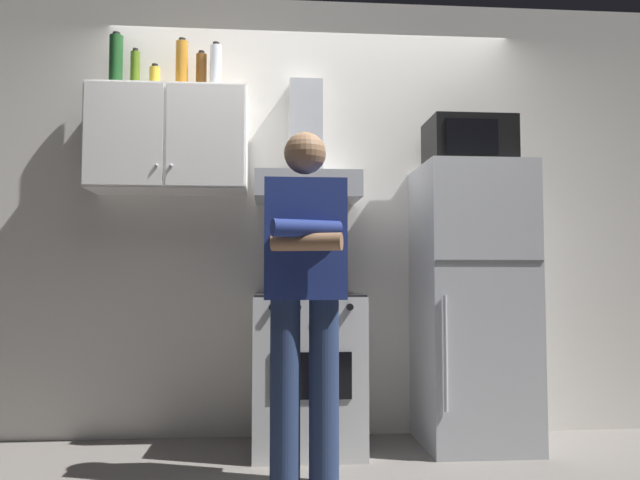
{
  "coord_description": "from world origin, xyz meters",
  "views": [
    {
      "loc": [
        -0.26,
        -3.24,
        0.95
      ],
      "look_at": [
        0.0,
        0.0,
        1.15
      ],
      "focal_mm": 34.69,
      "sensor_mm": 36.0,
      "label": 1
    }
  ],
  "objects_px": {
    "person_standing": "(305,288)",
    "range_hood": "(306,169)",
    "bottle_spice_jar": "(155,78)",
    "bottle_beer_brown": "(201,73)",
    "bottle_liquor_amber": "(182,67)",
    "bottle_olive_oil": "(135,71)",
    "bottle_wine_green": "(116,62)",
    "bottle_vodka_clear": "(216,68)",
    "upper_cabinet": "(170,141)",
    "refrigerator": "(472,304)",
    "microwave": "(469,144)",
    "stove_oven": "(307,371)"
  },
  "relations": [
    {
      "from": "refrigerator",
      "to": "range_hood",
      "type": "bearing_deg",
      "value": 172.45
    },
    {
      "from": "bottle_liquor_amber",
      "to": "range_hood",
      "type": "bearing_deg",
      "value": -3.3
    },
    {
      "from": "range_hood",
      "to": "refrigerator",
      "type": "relative_size",
      "value": 0.47
    },
    {
      "from": "stove_oven",
      "to": "range_hood",
      "type": "relative_size",
      "value": 1.17
    },
    {
      "from": "bottle_liquor_amber",
      "to": "bottle_beer_brown",
      "type": "distance_m",
      "value": 0.12
    },
    {
      "from": "bottle_olive_oil",
      "to": "bottle_wine_green",
      "type": "height_order",
      "value": "bottle_wine_green"
    },
    {
      "from": "bottle_liquor_amber",
      "to": "bottle_beer_brown",
      "type": "height_order",
      "value": "bottle_liquor_amber"
    },
    {
      "from": "upper_cabinet",
      "to": "bottle_vodka_clear",
      "type": "bearing_deg",
      "value": 0.09
    },
    {
      "from": "stove_oven",
      "to": "bottle_wine_green",
      "type": "distance_m",
      "value": 2.11
    },
    {
      "from": "microwave",
      "to": "bottle_liquor_amber",
      "type": "relative_size",
      "value": 1.46
    },
    {
      "from": "upper_cabinet",
      "to": "refrigerator",
      "type": "xyz_separation_m",
      "value": [
        1.75,
        -0.12,
        -0.95
      ]
    },
    {
      "from": "person_standing",
      "to": "refrigerator",
      "type": "bearing_deg",
      "value": 31.23
    },
    {
      "from": "bottle_wine_green",
      "to": "bottle_vodka_clear",
      "type": "bearing_deg",
      "value": -2.42
    },
    {
      "from": "stove_oven",
      "to": "bottle_liquor_amber",
      "type": "bearing_deg",
      "value": 167.14
    },
    {
      "from": "bottle_spice_jar",
      "to": "bottle_wine_green",
      "type": "relative_size",
      "value": 0.46
    },
    {
      "from": "bottle_liquor_amber",
      "to": "bottle_wine_green",
      "type": "distance_m",
      "value": 0.38
    },
    {
      "from": "range_hood",
      "to": "bottle_beer_brown",
      "type": "relative_size",
      "value": 3.0
    },
    {
      "from": "bottle_olive_oil",
      "to": "bottle_liquor_amber",
      "type": "bearing_deg",
      "value": 0.85
    },
    {
      "from": "range_hood",
      "to": "refrigerator",
      "type": "distance_m",
      "value": 1.25
    },
    {
      "from": "bottle_olive_oil",
      "to": "bottle_spice_jar",
      "type": "bearing_deg",
      "value": -10.65
    },
    {
      "from": "range_hood",
      "to": "refrigerator",
      "type": "height_order",
      "value": "range_hood"
    },
    {
      "from": "upper_cabinet",
      "to": "refrigerator",
      "type": "height_order",
      "value": "upper_cabinet"
    },
    {
      "from": "person_standing",
      "to": "bottle_vodka_clear",
      "type": "relative_size",
      "value": 5.59
    },
    {
      "from": "upper_cabinet",
      "to": "person_standing",
      "type": "bearing_deg",
      "value": -44.26
    },
    {
      "from": "bottle_vodka_clear",
      "to": "bottle_beer_brown",
      "type": "bearing_deg",
      "value": 160.19
    },
    {
      "from": "bottle_spice_jar",
      "to": "upper_cabinet",
      "type": "bearing_deg",
      "value": -10.65
    },
    {
      "from": "bottle_vodka_clear",
      "to": "bottle_spice_jar",
      "type": "bearing_deg",
      "value": 177.22
    },
    {
      "from": "range_hood",
      "to": "upper_cabinet",
      "type": "bearing_deg",
      "value": -179.91
    },
    {
      "from": "upper_cabinet",
      "to": "microwave",
      "type": "height_order",
      "value": "upper_cabinet"
    },
    {
      "from": "microwave",
      "to": "person_standing",
      "type": "distance_m",
      "value": 1.45
    },
    {
      "from": "bottle_wine_green",
      "to": "range_hood",
      "type": "bearing_deg",
      "value": -1.21
    },
    {
      "from": "person_standing",
      "to": "range_hood",
      "type": "bearing_deg",
      "value": 86.09
    },
    {
      "from": "stove_oven",
      "to": "microwave",
      "type": "bearing_deg",
      "value": 1.15
    },
    {
      "from": "stove_oven",
      "to": "bottle_olive_oil",
      "type": "height_order",
      "value": "bottle_olive_oil"
    },
    {
      "from": "microwave",
      "to": "bottle_beer_brown",
      "type": "bearing_deg",
      "value": 174.98
    },
    {
      "from": "bottle_liquor_amber",
      "to": "upper_cabinet",
      "type": "bearing_deg",
      "value": -142.86
    },
    {
      "from": "refrigerator",
      "to": "bottle_olive_oil",
      "type": "xyz_separation_m",
      "value": [
        -1.96,
        0.16,
        1.37
      ]
    },
    {
      "from": "range_hood",
      "to": "bottle_spice_jar",
      "type": "height_order",
      "value": "bottle_spice_jar"
    },
    {
      "from": "bottle_spice_jar",
      "to": "bottle_beer_brown",
      "type": "xyz_separation_m",
      "value": [
        0.27,
        0.01,
        0.05
      ]
    },
    {
      "from": "bottle_spice_jar",
      "to": "bottle_olive_oil",
      "type": "bearing_deg",
      "value": 169.35
    },
    {
      "from": "bottle_wine_green",
      "to": "bottle_beer_brown",
      "type": "height_order",
      "value": "bottle_wine_green"
    },
    {
      "from": "bottle_vodka_clear",
      "to": "upper_cabinet",
      "type": "bearing_deg",
      "value": -179.91
    },
    {
      "from": "bottle_wine_green",
      "to": "bottle_beer_brown",
      "type": "xyz_separation_m",
      "value": [
        0.5,
        0.01,
        -0.05
      ]
    },
    {
      "from": "stove_oven",
      "to": "range_hood",
      "type": "height_order",
      "value": "range_hood"
    },
    {
      "from": "refrigerator",
      "to": "bottle_liquor_amber",
      "type": "bearing_deg",
      "value": 174.31
    },
    {
      "from": "refrigerator",
      "to": "bottle_beer_brown",
      "type": "xyz_separation_m",
      "value": [
        -1.58,
        0.16,
        1.37
      ]
    },
    {
      "from": "bottle_liquor_amber",
      "to": "bottle_olive_oil",
      "type": "bearing_deg",
      "value": -179.15
    },
    {
      "from": "range_hood",
      "to": "bottle_olive_oil",
      "type": "height_order",
      "value": "bottle_olive_oil"
    },
    {
      "from": "microwave",
      "to": "bottle_beer_brown",
      "type": "height_order",
      "value": "bottle_beer_brown"
    },
    {
      "from": "refrigerator",
      "to": "bottle_vodka_clear",
      "type": "xyz_separation_m",
      "value": [
        -1.49,
        0.13,
        1.39
      ]
    }
  ]
}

